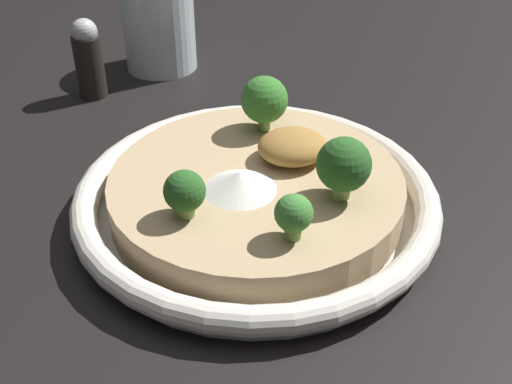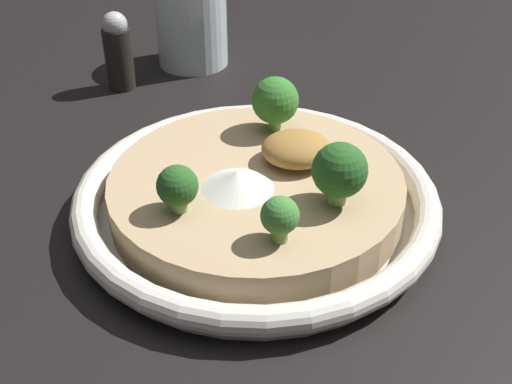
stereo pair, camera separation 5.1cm
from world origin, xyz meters
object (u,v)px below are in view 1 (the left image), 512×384
(risotto_bowl, at_px, (256,197))
(broccoli_back_left, at_px, (294,215))
(broccoli_left, at_px, (344,166))
(broccoli_right, at_px, (185,192))
(broccoli_front_left, at_px, (264,100))
(pepper_shaker, at_px, (88,58))
(drinking_glass, at_px, (159,27))

(risotto_bowl, distance_m, broccoli_back_left, 0.09)
(broccoli_left, bearing_deg, broccoli_right, 1.87)
(risotto_bowl, xyz_separation_m, broccoli_back_left, (-0.01, 0.08, 0.04))
(broccoli_left, bearing_deg, broccoli_front_left, -70.82)
(broccoli_front_left, bearing_deg, broccoli_left, 109.18)
(pepper_shaker, bearing_deg, broccoli_left, 125.10)
(risotto_bowl, height_order, drinking_glass, drinking_glass)
(broccoli_right, bearing_deg, risotto_bowl, -144.70)
(pepper_shaker, bearing_deg, broccoli_right, 105.89)
(broccoli_right, relative_size, drinking_glass, 0.37)
(broccoli_front_left, distance_m, drinking_glass, 0.25)
(broccoli_right, xyz_separation_m, drinking_glass, (0.00, -0.35, -0.01))
(broccoli_right, distance_m, pepper_shaker, 0.30)
(broccoli_right, distance_m, drinking_glass, 0.35)
(broccoli_back_left, bearing_deg, broccoli_front_left, -92.75)
(broccoli_left, relative_size, broccoli_back_left, 1.43)
(risotto_bowl, height_order, broccoli_right, broccoli_right)
(drinking_glass, bearing_deg, broccoli_right, 90.57)
(broccoli_right, bearing_deg, broccoli_back_left, 151.97)
(broccoli_left, relative_size, pepper_shaker, 0.57)
(broccoli_left, xyz_separation_m, broccoli_right, (0.12, 0.00, -0.01))
(drinking_glass, bearing_deg, pepper_shaker, 39.60)
(broccoli_front_left, bearing_deg, drinking_glass, -70.84)
(risotto_bowl, xyz_separation_m, broccoli_right, (0.06, 0.04, 0.04))
(broccoli_front_left, relative_size, drinking_glass, 0.50)
(risotto_bowl, relative_size, pepper_shaker, 3.40)
(broccoli_front_left, distance_m, pepper_shaker, 0.23)
(broccoli_back_left, xyz_separation_m, pepper_shaker, (0.15, -0.32, -0.01))
(broccoli_front_left, xyz_separation_m, broccoli_back_left, (0.01, 0.15, -0.01))
(risotto_bowl, distance_m, broccoli_left, 0.08)
(broccoli_back_left, relative_size, broccoli_right, 0.94)
(broccoli_left, distance_m, broccoli_front_left, 0.12)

